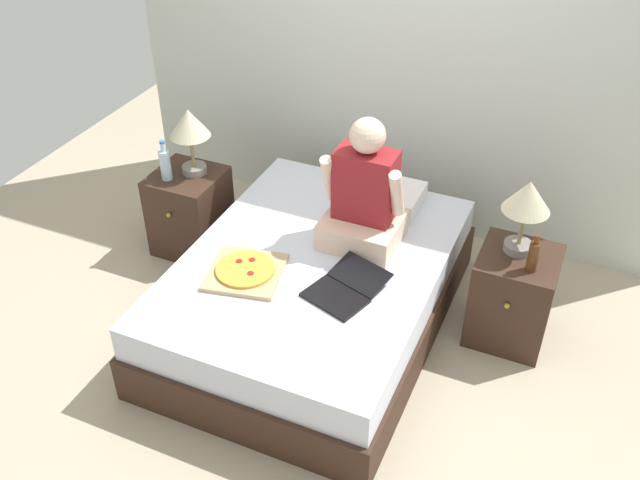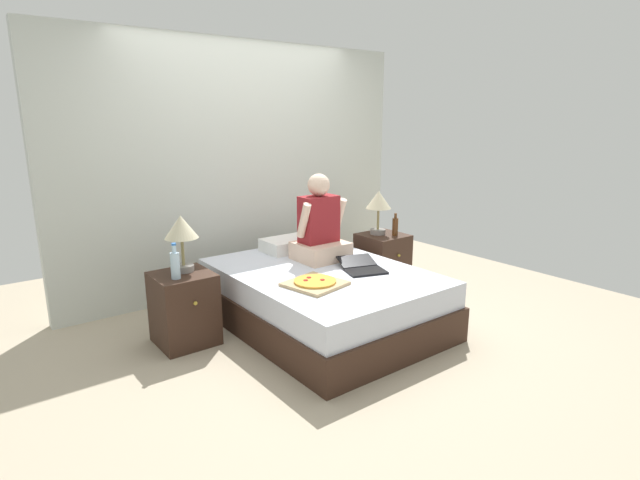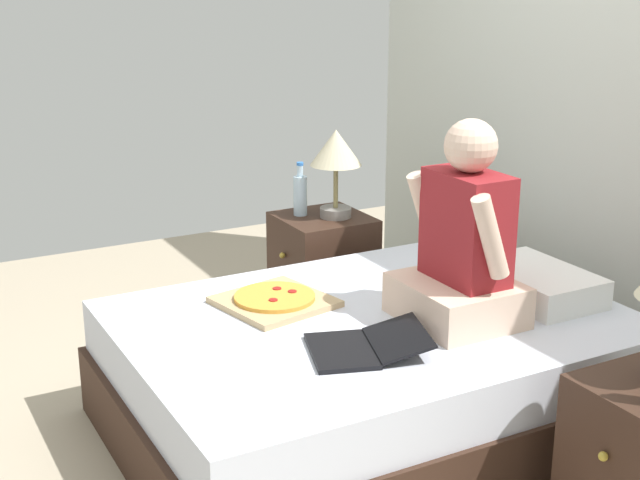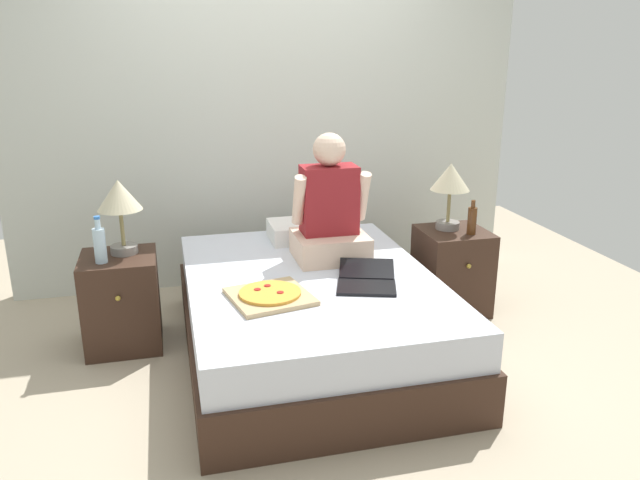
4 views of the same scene
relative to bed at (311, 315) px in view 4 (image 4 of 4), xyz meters
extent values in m
plane|color=tan|center=(0.00, 0.00, -0.24)|extent=(5.82, 5.82, 0.00)
cube|color=silver|center=(0.00, 1.34, 1.01)|extent=(3.82, 0.12, 2.50)
cube|color=#382319|center=(0.00, 0.00, -0.10)|extent=(1.45, 1.97, 0.28)
cube|color=silver|center=(0.00, 0.00, 0.15)|extent=(1.40, 1.91, 0.21)
cube|color=#382319|center=(-1.09, 0.38, 0.04)|extent=(0.44, 0.44, 0.58)
sphere|color=gold|center=(-1.09, 0.15, 0.16)|extent=(0.03, 0.03, 0.03)
cylinder|color=gray|center=(-1.05, 0.43, 0.36)|extent=(0.16, 0.16, 0.05)
cylinder|color=olive|center=(-1.05, 0.43, 0.49)|extent=(0.02, 0.02, 0.22)
cone|color=beige|center=(-1.05, 0.43, 0.69)|extent=(0.26, 0.26, 0.18)
cylinder|color=silver|center=(-1.17, 0.29, 0.43)|extent=(0.07, 0.07, 0.20)
cylinder|color=silver|center=(-1.17, 0.29, 0.56)|extent=(0.03, 0.03, 0.06)
cylinder|color=blue|center=(-1.17, 0.29, 0.60)|extent=(0.04, 0.04, 0.02)
cube|color=#382319|center=(1.09, 0.38, 0.04)|extent=(0.44, 0.44, 0.58)
sphere|color=gold|center=(1.09, 0.15, 0.16)|extent=(0.03, 0.03, 0.03)
cylinder|color=gray|center=(1.06, 0.43, 0.36)|extent=(0.16, 0.16, 0.05)
cylinder|color=olive|center=(1.06, 0.43, 0.49)|extent=(0.02, 0.02, 0.22)
cone|color=beige|center=(1.06, 0.43, 0.69)|extent=(0.26, 0.26, 0.18)
cylinder|color=#512D14|center=(1.16, 0.28, 0.42)|extent=(0.06, 0.06, 0.18)
cylinder|color=#512D14|center=(1.16, 0.28, 0.54)|extent=(0.03, 0.03, 0.05)
cube|color=white|center=(0.15, 0.70, 0.31)|extent=(0.52, 0.34, 0.12)
cube|color=beige|center=(0.19, 0.27, 0.33)|extent=(0.44, 0.40, 0.16)
cube|color=maroon|center=(0.19, 0.30, 0.62)|extent=(0.34, 0.20, 0.42)
sphere|color=beige|center=(0.19, 0.30, 0.93)|extent=(0.20, 0.20, 0.20)
cylinder|color=beige|center=(-0.01, 0.25, 0.64)|extent=(0.07, 0.18, 0.32)
cylinder|color=beige|center=(0.39, 0.25, 0.64)|extent=(0.07, 0.18, 0.32)
cube|color=black|center=(0.25, -0.28, 0.26)|extent=(0.37, 0.31, 0.02)
cube|color=black|center=(0.31, -0.08, 0.30)|extent=(0.36, 0.28, 0.06)
cube|color=tan|center=(-0.29, -0.28, 0.26)|extent=(0.47, 0.47, 0.02)
cylinder|color=gold|center=(-0.29, -0.28, 0.28)|extent=(0.33, 0.33, 0.02)
cylinder|color=maroon|center=(-0.35, -0.24, 0.29)|extent=(0.04, 0.04, 0.00)
cylinder|color=maroon|center=(-0.24, -0.31, 0.29)|extent=(0.04, 0.04, 0.00)
cylinder|color=maroon|center=(-0.29, -0.20, 0.29)|extent=(0.04, 0.04, 0.00)
camera|label=1|loc=(1.33, -2.93, 2.73)|focal=40.00mm
camera|label=2|loc=(-2.47, -3.21, 1.53)|focal=28.00mm
camera|label=3|loc=(2.75, -1.72, 1.57)|focal=50.00mm
camera|label=4|loc=(-0.77, -3.30, 1.55)|focal=35.00mm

